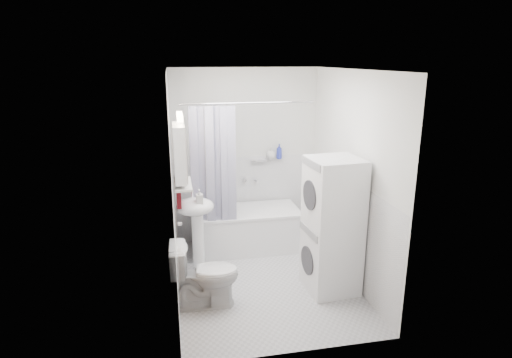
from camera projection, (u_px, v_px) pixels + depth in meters
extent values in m
plane|color=silver|center=(265.00, 280.00, 5.02)|extent=(2.60, 2.60, 0.00)
plane|color=silver|center=(245.00, 156.00, 5.92)|extent=(2.00, 0.00, 2.00)
plane|color=silver|center=(300.00, 226.00, 3.46)|extent=(2.00, 0.00, 2.00)
plane|color=silver|center=(173.00, 187.00, 4.50)|extent=(0.00, 2.60, 2.60)
plane|color=silver|center=(351.00, 177.00, 4.88)|extent=(0.00, 2.60, 2.60)
plane|color=white|center=(266.00, 69.00, 4.36)|extent=(2.60, 2.60, 0.00)
plane|color=white|center=(246.00, 198.00, 6.07)|extent=(1.98, 0.00, 1.98)
plane|color=white|center=(177.00, 240.00, 4.67)|extent=(0.00, 2.58, 2.58)
plane|color=white|center=(347.00, 226.00, 5.04)|extent=(0.00, 2.58, 2.58)
plane|color=brown|center=(177.00, 238.00, 3.73)|extent=(0.00, 2.00, 2.00)
cylinder|color=silver|center=(180.00, 224.00, 4.05)|extent=(0.04, 0.04, 0.04)
cube|color=white|center=(245.00, 230.00, 5.80)|extent=(1.42, 0.66, 0.52)
cube|color=white|center=(245.00, 211.00, 5.73)|extent=(1.44, 0.68, 0.03)
cube|color=silver|center=(245.00, 219.00, 5.76)|extent=(1.24, 0.48, 0.20)
cylinder|color=silver|center=(255.00, 180.00, 5.98)|extent=(0.04, 0.12, 0.04)
cylinder|color=silver|center=(248.00, 103.00, 5.06)|extent=(1.62, 0.02, 0.02)
cube|color=#141345|center=(195.00, 167.00, 5.14)|extent=(0.10, 0.02, 1.45)
cube|color=#141345|center=(202.00, 167.00, 5.16)|extent=(0.10, 0.02, 1.45)
cube|color=#141345|center=(210.00, 166.00, 5.18)|extent=(0.10, 0.02, 1.45)
cube|color=#141345|center=(217.00, 166.00, 5.19)|extent=(0.10, 0.02, 1.45)
cube|color=#141345|center=(224.00, 166.00, 5.21)|extent=(0.10, 0.02, 1.45)
cube|color=#141345|center=(232.00, 165.00, 5.23)|extent=(0.10, 0.02, 1.45)
ellipsoid|color=white|center=(195.00, 207.00, 4.96)|extent=(0.44, 0.37, 0.20)
cylinder|color=white|center=(198.00, 244.00, 5.10)|extent=(0.14, 0.14, 0.75)
cylinder|color=silver|center=(192.00, 193.00, 5.06)|extent=(0.03, 0.03, 0.14)
cylinder|color=silver|center=(192.00, 189.00, 5.00)|extent=(0.02, 0.10, 0.02)
cube|color=white|center=(180.00, 152.00, 4.52)|extent=(0.12, 0.50, 0.60)
cube|color=white|center=(186.00, 152.00, 4.53)|extent=(0.01, 0.47, 0.57)
cube|color=#FFEABF|center=(180.00, 116.00, 4.42)|extent=(0.06, 0.45, 0.06)
cube|color=silver|center=(183.00, 184.00, 4.62)|extent=(0.18, 0.54, 0.02)
cube|color=silver|center=(259.00, 160.00, 5.91)|extent=(0.22, 0.06, 0.02)
cube|color=#54131B|center=(177.00, 171.00, 4.82)|extent=(0.05, 0.33, 0.79)
cube|color=#54131B|center=(179.00, 139.00, 4.73)|extent=(0.03, 0.29, 0.08)
cylinder|color=silver|center=(175.00, 136.00, 4.71)|extent=(0.02, 0.04, 0.02)
cube|color=white|center=(331.00, 258.00, 4.74)|extent=(0.58, 0.58, 0.75)
cylinder|color=#2D2D33|center=(307.00, 260.00, 4.69)|extent=(0.05, 0.32, 0.32)
cube|color=gray|center=(308.00, 232.00, 4.60)|extent=(0.05, 0.47, 0.08)
cube|color=white|center=(334.00, 193.00, 4.54)|extent=(0.58, 0.58, 0.75)
cylinder|color=#2D2D33|center=(310.00, 195.00, 4.49)|extent=(0.05, 0.32, 0.32)
cube|color=gray|center=(311.00, 164.00, 4.40)|extent=(0.05, 0.47, 0.08)
imported|color=white|center=(205.00, 275.00, 4.43)|extent=(0.72, 0.42, 0.69)
imported|color=gray|center=(200.00, 201.00, 4.86)|extent=(0.08, 0.17, 0.08)
imported|color=gray|center=(183.00, 184.00, 4.46)|extent=(0.07, 0.18, 0.07)
imported|color=gray|center=(182.00, 176.00, 4.71)|extent=(0.10, 0.09, 0.10)
imported|color=gray|center=(271.00, 154.00, 5.92)|extent=(0.13, 0.17, 0.13)
imported|color=#2A36A8|center=(279.00, 156.00, 5.95)|extent=(0.08, 0.21, 0.08)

